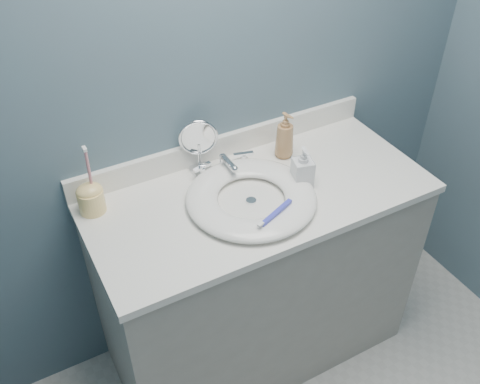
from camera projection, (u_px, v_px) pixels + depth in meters
back_wall at (222, 78)px, 1.86m from camera, size 2.20×0.02×2.40m
vanity_cabinet at (257, 280)px, 2.16m from camera, size 1.20×0.55×0.85m
countertop at (259, 196)px, 1.89m from camera, size 1.22×0.57×0.03m
backsplash at (225, 145)px, 2.03m from camera, size 1.22×0.02×0.09m
basin at (251, 197)px, 1.83m from camera, size 0.45×0.45×0.04m
drain at (251, 201)px, 1.84m from camera, size 0.04×0.04×0.01m
faucet at (225, 166)px, 1.96m from camera, size 0.25×0.13×0.07m
makeup_mirror at (199, 143)px, 1.91m from camera, size 0.14×0.08×0.21m
soap_bottle_amber at (285, 135)px, 1.99m from camera, size 0.08×0.08×0.18m
soap_bottle_clear at (303, 167)px, 1.87m from camera, size 0.08×0.09×0.15m
toothbrush_holder at (91, 197)px, 1.77m from camera, size 0.09×0.09×0.26m
toothbrush_lying at (275, 213)px, 1.72m from camera, size 0.17×0.08×0.02m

